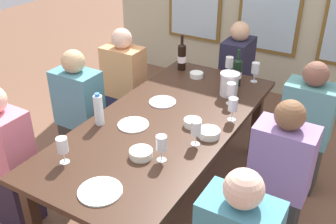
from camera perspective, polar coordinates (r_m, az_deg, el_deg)
ground_plane at (r=3.24m, az=-0.36°, el=-12.55°), size 12.00×12.00×0.00m
dining_table at (r=2.84m, az=-0.40°, el=-2.50°), size 0.97×2.10×0.74m
white_plate_0 at (r=2.75m, az=-5.10°, el=-1.86°), size 0.22×0.22×0.01m
white_plate_1 at (r=2.20m, az=-9.91°, el=-11.35°), size 0.25×0.25×0.01m
white_plate_2 at (r=3.04m, az=-0.81°, el=1.49°), size 0.21×0.21×0.01m
metal_pitcher at (r=3.16m, az=8.95°, el=4.08°), size 0.16×0.16×0.19m
wine_bottle_0 at (r=3.59m, az=2.03°, el=8.13°), size 0.08×0.08×0.33m
wine_bottle_1 at (r=3.32m, az=10.08°, el=5.80°), size 0.08×0.08×0.32m
tasting_bowl_0 at (r=2.42m, az=-3.97°, el=-6.06°), size 0.15×0.15×0.05m
tasting_bowl_1 at (r=2.63m, az=6.02°, el=-3.07°), size 0.15×0.15×0.05m
tasting_bowl_2 at (r=2.73m, az=3.61°, el=-1.57°), size 0.12×0.12×0.05m
tasting_bowl_3 at (r=3.48m, az=4.19°, el=5.45°), size 0.12×0.12×0.04m
water_bottle at (r=2.75m, az=-10.12°, el=0.33°), size 0.06×0.06×0.24m
wine_glass_0 at (r=2.49m, az=4.13°, el=-2.49°), size 0.07×0.07×0.17m
wine_glass_1 at (r=3.01m, az=9.20°, el=3.20°), size 0.07×0.07×0.17m
wine_glass_2 at (r=2.34m, az=-0.96°, el=-4.75°), size 0.07×0.07×0.17m
wine_glass_3 at (r=2.79m, az=9.48°, el=1.02°), size 0.07×0.07×0.17m
wine_glass_4 at (r=3.42m, az=12.68°, el=6.22°), size 0.07×0.07×0.17m
wine_glass_5 at (r=2.40m, az=-15.22°, el=-4.78°), size 0.07×0.07×0.17m
wine_glass_6 at (r=3.50m, az=8.97°, el=7.14°), size 0.07×0.07×0.17m
seated_person_0 at (r=2.97m, az=-22.47°, el=-6.75°), size 0.38×0.24×1.11m
seated_person_2 at (r=3.80m, az=-6.38°, el=3.64°), size 0.38×0.24×1.11m
seated_person_3 at (r=3.27m, az=19.34°, el=-2.61°), size 0.38×0.24×1.11m
seated_person_4 at (r=3.38m, az=-12.75°, el=-0.50°), size 0.38×0.24×1.11m
seated_person_5 at (r=2.69m, az=15.89°, el=-9.50°), size 0.38×0.24×1.11m
seated_person_6 at (r=4.03m, az=9.88°, el=4.94°), size 0.24×0.38×1.11m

